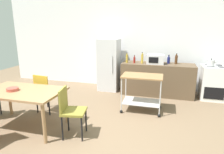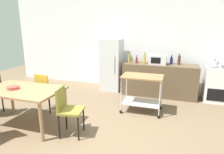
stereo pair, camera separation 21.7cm
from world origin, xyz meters
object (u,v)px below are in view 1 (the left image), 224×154
Objects in this scene: bottle_wine at (169,60)px; bottle_hot_sauce at (127,58)px; bottle_sesame_oil at (176,59)px; kettle at (211,63)px; chair_mustard at (45,90)px; dining_table at (23,94)px; fruit_bowl at (13,89)px; stove_oven at (212,83)px; microwave at (155,59)px; bottle_soy_sauce at (142,59)px; chair_olive at (70,109)px; kitchen_cart at (142,87)px; bottle_sparkling_water at (134,60)px; refrigerator at (109,65)px.

bottle_hot_sauce is at bearing -171.22° from bottle_wine.
bottle_sesame_oil reaches higher than kettle.
chair_mustard is at bearing -142.93° from bottle_wine.
dining_table is 0.20m from fruit_bowl.
microwave reaches higher than stove_oven.
bottle_soy_sauce is 0.74m from bottle_wine.
chair_olive is 0.98× the size of kitchen_cart.
chair_olive is at bearing -127.38° from kitchen_cart.
bottle_hot_sauce is 1.17m from bottle_wine.
bottle_wine is at bearing 170.50° from kettle.
kitchen_cart is (1.08, 1.41, 0.05)m from chair_olive.
bottle_sparkling_water is 0.95m from bottle_wine.
bottle_sesame_oil is (2.85, 2.00, 0.51)m from chair_mustard.
bottle_sesame_oil is at bearing 9.51° from bottle_soy_sauce.
bottle_sesame_oil is at bearing 60.50° from kitchen_cart.
kettle is (1.41, -0.04, -0.03)m from microwave.
fruit_bowl is at bearing -146.06° from kettle.
bottle_sparkling_water is at bearing -25.70° from chair_olive.
bottle_sesame_oil is (1.14, 0.16, 0.04)m from bottle_sparkling_water.
dining_table is 3.26× the size of microwave.
bottle_wine is at bearing 45.70° from dining_table.
fruit_bowl is (-1.66, -2.59, -0.24)m from bottle_hot_sauce.
dining_table is at bearing -127.09° from bottle_soy_sauce.
bottle_hot_sauce is at bearing -172.78° from bottle_sesame_oil.
kitchen_cart is at bearing -72.74° from bottle_sparkling_water.
bottle_sesame_oil reaches higher than dining_table.
refrigerator is (-2.90, 0.08, 0.32)m from stove_oven.
bottle_soy_sauce is (1.93, 2.56, 0.36)m from dining_table.
refrigerator is 4.97× the size of bottle_soy_sauce.
kettle reaches higher than chair_olive.
chair_mustard is at bearing -136.37° from bottle_soy_sauce.
kettle is (3.86, 2.60, 0.22)m from fruit_bowl.
bottle_sesame_oil is (2.85, 2.71, 0.36)m from dining_table.
kitchen_cart is 1.29m from bottle_soy_sauce.
kettle reaches higher than chair_mustard.
bottle_sparkling_water is 0.93× the size of kettle.
refrigerator is (0.92, 2.01, 0.26)m from chair_mustard.
bottle_sesame_oil is at bearing -0.32° from refrigerator.
bottle_sparkling_water is (-2.11, -0.09, 0.54)m from stove_oven.
bottle_sparkling_water is 1.15m from bottle_sesame_oil.
refrigerator is 5.37× the size of bottle_hot_sauce.
dining_table is at bearing -123.87° from bottle_sparkling_water.
stove_oven is at bearing 2.33° from bottle_sparkling_water.
bottle_sesame_oil is at bearing -137.76° from chair_mustard.
stove_oven is 2.92m from refrigerator.
bottle_sesame_oil is (0.77, 1.35, 0.45)m from kitchen_cart.
kitchen_cart is at bearing -47.90° from chair_olive.
bottle_hot_sauce is 1.00× the size of bottle_sesame_oil.
refrigerator is 1.06m from bottle_soy_sauce.
refrigerator is at bearing 162.57° from bottle_hot_sauce.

